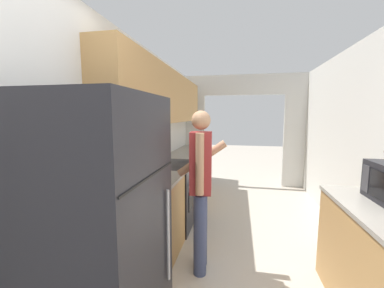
% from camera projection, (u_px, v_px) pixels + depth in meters
% --- Properties ---
extents(wall_left, '(0.38, 7.18, 2.50)m').
position_uv_depth(wall_left, '(147.00, 121.00, 3.09)').
color(wall_left, silver).
rests_on(wall_left, ground_plane).
extents(wall_far_with_doorway, '(3.07, 0.06, 2.50)m').
position_uv_depth(wall_far_with_doorway, '(243.00, 122.00, 5.34)').
color(wall_far_with_doorway, silver).
rests_on(wall_far_with_doorway, ground_plane).
extents(counter_left, '(0.62, 3.56, 0.91)m').
position_uv_depth(counter_left, '(178.00, 186.00, 3.82)').
color(counter_left, '#B2844C').
rests_on(counter_left, ground_plane).
extents(refrigerator, '(0.77, 0.83, 1.73)m').
position_uv_depth(refrigerator, '(98.00, 230.00, 1.52)').
color(refrigerator, black).
rests_on(refrigerator, ground_plane).
extents(range_oven, '(0.66, 0.80, 1.05)m').
position_uv_depth(range_oven, '(172.00, 194.00, 3.42)').
color(range_oven, black).
rests_on(range_oven, ground_plane).
extents(person, '(0.53, 0.40, 1.65)m').
position_uv_depth(person, '(201.00, 187.00, 2.37)').
color(person, '#384266').
rests_on(person, ground_plane).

